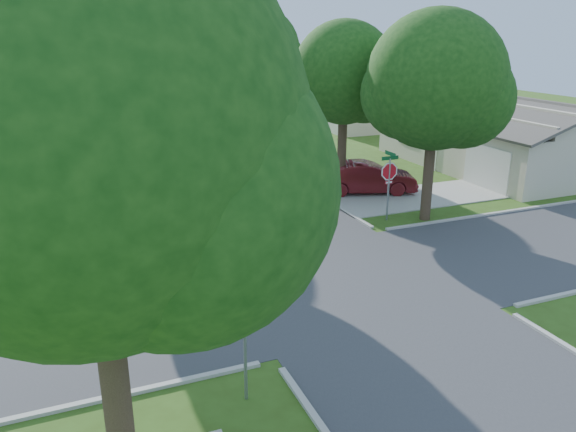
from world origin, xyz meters
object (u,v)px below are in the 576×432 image
Objects in this scene: stop_sign_sw at (244,317)px; house_ne_far at (351,105)px; stop_sign_ne at (389,174)px; tree_w_near at (138,73)px; tree_w_mid at (109,52)px; tree_sw_corner at (94,150)px; house_ne_near at (496,141)px; tree_e_near at (345,78)px; tree_ne_corner at (437,87)px; tree_e_mid at (259,54)px; tree_w_far at (94,59)px; car_curb_west at (126,102)px; tree_e_far at (209,51)px; car_curb_east at (197,133)px; car_driveway at (367,178)px.

house_ne_far reaches higher than stop_sign_sw.
tree_w_near reaches higher than stop_sign_ne.
tree_w_mid reaches higher than tree_sw_corner.
tree_w_near is 21.24m from house_ne_near.
tree_sw_corner reaches higher than tree_e_near.
tree_w_near is 0.94× the size of tree_w_mid.
tree_ne_corner is at bearing -56.78° from tree_w_mid.
tree_sw_corner is at bearing -113.53° from tree_e_mid.
tree_w_far is 1.90× the size of car_curb_west.
tree_sw_corner is (-12.14, -11.69, 4.23)m from stop_sign_ne.
stop_sign_ne is at bearing -150.86° from house_ne_near.
tree_e_far reaches higher than house_ne_near.
stop_sign_sw is 0.32× the size of tree_e_mid.
stop_sign_ne is at bearing 163.45° from tree_ne_corner.
tree_sw_corner is 33.07m from car_curb_east.
tree_w_mid is at bearing -125.85° from tree_e_far.
tree_w_far is 31.17m from house_ne_near.
tree_w_far is at bearing 89.93° from stop_sign_sw.
house_ne_far is at bearing 68.77° from tree_ne_corner.
tree_sw_corner reaches higher than stop_sign_sw.
tree_w_mid is 2.13× the size of car_curb_east.
house_ne_near is (11.24, -23.01, -4.46)m from tree_e_far.
tree_e_far is at bearing 113.07° from car_curb_west.
car_curb_west is (-5.96, 24.52, -5.64)m from tree_e_mid.
tree_e_mid is 15.77m from house_ne_near.
tree_sw_corner is 2.13× the size of car_curb_east.
stop_sign_ne is 0.34× the size of tree_ne_corner.
stop_sign_ne is at bearing -24.74° from tree_w_near.
car_curb_east is (-3.50, 19.75, -1.27)m from stop_sign_ne.
tree_e_near is 12.02m from tree_e_mid.
stop_sign_sw is at bearing -90.13° from tree_w_mid.
tree_e_far is 1.82× the size of car_driveway.
tree_e_mid is at bearing 24.69° from car_driveway.
tree_e_mid is 0.68× the size of house_ne_far.
tree_e_mid is 7.39m from car_curb_east.
stop_sign_ne is 0.22× the size of house_ne_far.
tree_w_near reaches higher than house_ne_far.
tree_e_mid reaches higher than stop_sign_sw.
tree_w_far is 0.59× the size of house_ne_near.
stop_sign_ne is 41.27m from car_curb_west.
tree_e_far is (0.00, 25.00, 0.34)m from tree_e_near.
tree_e_far reaches higher than house_ne_far.
car_driveway is at bearing -49.15° from tree_w_mid.
car_driveway reaches higher than car_curb_west.
tree_ne_corner is (11.00, -4.80, -0.52)m from tree_w_near.
house_ne_near is 1.00× the size of house_ne_far.
tree_w_far is at bearing 107.70° from stop_sign_ne.
house_ne_near is at bearing 35.18° from tree_ne_corner.
car_curb_west is at bearing 86.01° from stop_sign_sw.
tree_ne_corner is (13.80, 11.20, -0.67)m from tree_sw_corner.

